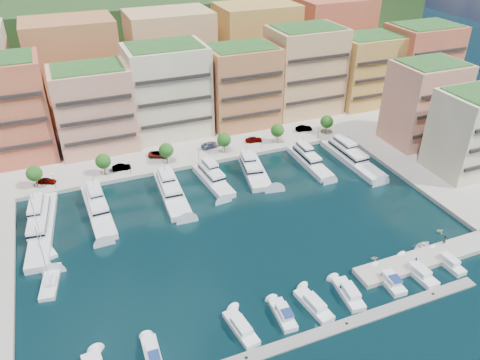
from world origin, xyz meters
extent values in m
plane|color=black|center=(0.00, 0.00, 0.00)|extent=(400.00, 400.00, 0.00)
cube|color=#9E998E|center=(0.00, 62.00, 0.00)|extent=(220.00, 64.00, 2.00)
cube|color=#193616|center=(0.00, 110.00, 0.00)|extent=(240.00, 40.00, 58.00)
cube|color=gray|center=(-3.00, -30.00, 0.00)|extent=(72.00, 2.20, 0.35)
cube|color=#9E998E|center=(30.00, -22.00, 0.00)|extent=(32.00, 5.00, 2.00)
cube|color=#BB4C3E|center=(-44.00, 52.00, 14.00)|extent=(20.00, 16.00, 26.00)
cube|color=black|center=(-44.00, 43.75, 14.00)|extent=(18.40, 0.50, 0.90)
cube|color=tan|center=(-23.00, 50.00, 12.00)|extent=(20.00, 15.00, 22.00)
cube|color=black|center=(-23.00, 42.25, 12.00)|extent=(18.40, 0.50, 0.90)
cube|color=#215222|center=(-23.00, 50.00, 23.40)|extent=(17.60, 13.20, 0.80)
cube|color=#F9E3C1|center=(-2.00, 52.00, 13.50)|extent=(22.00, 16.00, 25.00)
cube|color=black|center=(-2.00, 43.75, 13.50)|extent=(20.24, 0.50, 0.90)
cube|color=#215222|center=(-2.00, 52.00, 26.40)|extent=(19.36, 14.08, 0.80)
cube|color=#BD7246|center=(20.00, 50.00, 12.50)|extent=(20.00, 15.00, 23.00)
cube|color=black|center=(20.00, 42.25, 12.50)|extent=(18.40, 0.50, 0.90)
cube|color=#215222|center=(20.00, 50.00, 24.40)|extent=(17.60, 13.20, 0.80)
cube|color=tan|center=(42.00, 52.00, 14.00)|extent=(22.00, 16.00, 26.00)
cube|color=black|center=(42.00, 43.75, 14.00)|extent=(20.24, 0.50, 0.90)
cube|color=#215222|center=(42.00, 52.00, 27.40)|extent=(19.36, 14.08, 0.80)
cube|color=#BF8646|center=(64.00, 50.00, 12.00)|extent=(20.00, 15.00, 22.00)
cube|color=black|center=(64.00, 42.25, 12.00)|extent=(18.40, 0.50, 0.90)
cube|color=#215222|center=(64.00, 50.00, 23.40)|extent=(17.60, 13.20, 0.80)
cube|color=#BB4C3E|center=(84.00, 48.00, 13.00)|extent=(22.00, 16.00, 24.00)
cube|color=black|center=(84.00, 39.75, 13.00)|extent=(20.24, 0.50, 0.90)
cube|color=#215222|center=(84.00, 48.00, 25.40)|extent=(19.36, 14.08, 0.80)
cube|color=tan|center=(62.00, 20.00, 12.00)|extent=(18.00, 14.00, 22.00)
cube|color=black|center=(62.00, 12.75, 12.00)|extent=(16.56, 0.50, 0.90)
cube|color=#215222|center=(62.00, 20.00, 23.40)|extent=(15.84, 12.32, 0.80)
cube|color=#F9E3C1|center=(62.00, 2.00, 11.00)|extent=(18.00, 14.00, 20.00)
cube|color=#BD7246|center=(-25.00, 74.00, 16.00)|extent=(26.00, 18.00, 30.00)
cube|color=tan|center=(5.00, 74.00, 16.00)|extent=(26.00, 18.00, 30.00)
cube|color=#BF8646|center=(35.00, 74.00, 16.00)|extent=(26.00, 18.00, 30.00)
cube|color=#BB4C3E|center=(65.00, 74.00, 16.00)|extent=(26.00, 18.00, 30.00)
cylinder|color=#473323|center=(-40.00, 33.50, 2.50)|extent=(0.24, 0.24, 3.00)
sphere|color=#174413|center=(-40.00, 33.50, 4.75)|extent=(3.80, 3.80, 3.80)
cylinder|color=#473323|center=(-24.00, 33.50, 2.50)|extent=(0.24, 0.24, 3.00)
sphere|color=#174413|center=(-24.00, 33.50, 4.75)|extent=(3.80, 3.80, 3.80)
cylinder|color=#473323|center=(-8.00, 33.50, 2.50)|extent=(0.24, 0.24, 3.00)
sphere|color=#174413|center=(-8.00, 33.50, 4.75)|extent=(3.80, 3.80, 3.80)
cylinder|color=#473323|center=(8.00, 33.50, 2.50)|extent=(0.24, 0.24, 3.00)
sphere|color=#174413|center=(8.00, 33.50, 4.75)|extent=(3.80, 3.80, 3.80)
cylinder|color=#473323|center=(24.00, 33.50, 2.50)|extent=(0.24, 0.24, 3.00)
sphere|color=#174413|center=(24.00, 33.50, 4.75)|extent=(3.80, 3.80, 3.80)
cylinder|color=#473323|center=(40.00, 33.50, 2.50)|extent=(0.24, 0.24, 3.00)
sphere|color=#174413|center=(40.00, 33.50, 4.75)|extent=(3.80, 3.80, 3.80)
cylinder|color=black|center=(-36.00, 31.20, 3.00)|extent=(0.10, 0.10, 4.00)
sphere|color=#FFF2CC|center=(-36.00, 31.20, 5.05)|extent=(0.30, 0.30, 0.30)
cylinder|color=black|center=(-18.00, 31.20, 3.00)|extent=(0.10, 0.10, 4.00)
sphere|color=#FFF2CC|center=(-18.00, 31.20, 5.05)|extent=(0.30, 0.30, 0.30)
cylinder|color=black|center=(0.00, 31.20, 3.00)|extent=(0.10, 0.10, 4.00)
sphere|color=#FFF2CC|center=(0.00, 31.20, 5.05)|extent=(0.30, 0.30, 0.30)
cylinder|color=black|center=(18.00, 31.20, 3.00)|extent=(0.10, 0.10, 4.00)
sphere|color=#FFF2CC|center=(18.00, 31.20, 5.05)|extent=(0.30, 0.30, 0.30)
cylinder|color=black|center=(36.00, 31.20, 3.00)|extent=(0.10, 0.10, 4.00)
sphere|color=#FFF2CC|center=(36.00, 31.20, 5.05)|extent=(0.30, 0.30, 0.30)
cube|color=silver|center=(-39.61, 15.65, 0.35)|extent=(7.51, 27.04, 2.30)
cube|color=silver|center=(-39.61, 18.32, 2.40)|extent=(5.30, 15.01, 1.80)
cube|color=black|center=(-39.61, 18.32, 2.40)|extent=(5.37, 15.08, 0.55)
cube|color=silver|center=(-39.61, 20.45, 4.00)|extent=(3.55, 8.27, 1.40)
cylinder|color=#B2B2B7|center=(-39.61, 22.06, 5.60)|extent=(0.14, 0.14, 1.80)
cube|color=silver|center=(-27.79, 18.00, 0.35)|extent=(5.35, 22.18, 2.30)
cube|color=silver|center=(-27.79, 20.20, 2.40)|extent=(4.13, 12.25, 1.80)
cube|color=black|center=(-27.79, 20.20, 2.40)|extent=(4.20, 12.31, 0.55)
cube|color=silver|center=(-27.79, 21.96, 4.00)|extent=(2.93, 6.71, 1.40)
cylinder|color=#B2B2B7|center=(-27.79, 23.28, 5.60)|extent=(0.14, 0.14, 1.80)
cube|color=black|center=(-27.79, 18.00, -0.10)|extent=(5.40, 22.23, 0.35)
cube|color=silver|center=(-10.70, 18.65, 0.35)|extent=(5.77, 20.88, 2.30)
cube|color=silver|center=(-10.70, 20.72, 2.40)|extent=(4.49, 11.54, 1.80)
cube|color=black|center=(-10.70, 20.72, 2.40)|extent=(4.56, 11.60, 0.55)
cube|color=silver|center=(-10.70, 22.38, 4.00)|extent=(3.20, 6.33, 1.40)
cylinder|color=#B2B2B7|center=(-10.70, 23.62, 5.60)|extent=(0.14, 0.14, 1.80)
cube|color=silver|center=(0.31, 20.71, 0.35)|extent=(5.93, 16.92, 2.30)
cube|color=silver|center=(0.31, 22.37, 2.40)|extent=(4.40, 9.43, 1.80)
cube|color=black|center=(0.31, 22.37, 2.40)|extent=(4.46, 9.49, 0.55)
cube|color=silver|center=(0.31, 23.70, 4.00)|extent=(3.04, 5.21, 1.40)
cylinder|color=#B2B2B7|center=(0.31, 24.69, 5.60)|extent=(0.14, 0.14, 1.80)
cube|color=silver|center=(11.43, 20.58, 0.35)|extent=(7.88, 17.46, 2.30)
cube|color=silver|center=(11.43, 22.26, 2.40)|extent=(5.68, 9.84, 1.80)
cube|color=black|center=(11.43, 22.26, 2.40)|extent=(5.75, 9.91, 0.55)
cube|color=silver|center=(11.43, 23.61, 4.00)|extent=(3.86, 5.50, 1.40)
cylinder|color=#B2B2B7|center=(11.43, 24.62, 5.60)|extent=(0.14, 0.14, 1.80)
cube|color=black|center=(11.43, 20.58, -0.10)|extent=(7.94, 17.52, 0.35)
cube|color=silver|center=(27.05, 19.84, 0.35)|extent=(4.19, 18.34, 2.30)
cube|color=silver|center=(27.05, 21.67, 2.40)|extent=(3.41, 10.09, 1.80)
cube|color=black|center=(27.05, 21.67, 2.40)|extent=(3.47, 10.15, 0.55)
cube|color=silver|center=(27.05, 23.14, 4.00)|extent=(2.48, 5.51, 1.40)
cylinder|color=#B2B2B7|center=(27.05, 24.24, 5.60)|extent=(0.14, 0.14, 1.80)
cube|color=silver|center=(38.43, 17.20, 0.35)|extent=(5.67, 23.72, 2.30)
cube|color=silver|center=(38.43, 19.56, 2.40)|extent=(4.51, 13.07, 1.80)
cube|color=black|center=(38.43, 19.56, 2.40)|extent=(4.57, 13.14, 0.55)
cube|color=silver|center=(38.43, 21.45, 4.00)|extent=(3.25, 7.15, 1.40)
cylinder|color=#B2B2B7|center=(38.43, 22.86, 5.60)|extent=(0.14, 0.14, 1.80)
cube|color=white|center=(-25.23, -24.50, 0.25)|extent=(2.62, 7.83, 1.40)
cube|color=white|center=(-25.23, -24.89, 1.55)|extent=(1.98, 3.78, 1.10)
cube|color=black|center=(-25.23, -23.34, 1.30)|extent=(1.74, 0.15, 0.55)
cube|color=navy|center=(-25.23, -25.90, 2.15)|extent=(1.75, 2.37, 0.12)
cube|color=white|center=(-10.65, -24.50, 0.25)|extent=(3.64, 8.59, 1.40)
cube|color=white|center=(-10.65, -24.92, 1.55)|extent=(2.51, 4.23, 1.10)
cube|color=black|center=(-10.65, -23.25, 1.30)|extent=(1.85, 0.34, 0.55)
cube|color=white|center=(-2.98, -24.50, 0.25)|extent=(2.95, 7.25, 1.40)
cube|color=white|center=(-2.98, -24.86, 1.55)|extent=(2.17, 3.53, 1.10)
cube|color=black|center=(-2.98, -23.43, 1.30)|extent=(1.81, 0.21, 0.55)
cube|color=navy|center=(-2.98, -25.78, 2.15)|extent=(1.89, 2.24, 0.12)
cube|color=white|center=(2.86, -24.50, 0.25)|extent=(3.75, 8.65, 1.40)
cube|color=white|center=(2.86, -24.92, 1.55)|extent=(2.59, 4.26, 1.10)
cube|color=black|center=(2.86, -23.24, 1.30)|extent=(1.91, 0.35, 0.55)
cube|color=white|center=(9.95, -24.50, 0.25)|extent=(3.55, 8.27, 1.40)
cube|color=white|center=(9.95, -24.90, 1.55)|extent=(2.52, 4.05, 1.10)
cube|color=black|center=(9.95, -23.29, 1.30)|extent=(1.97, 0.30, 0.55)
cube|color=white|center=(18.71, -24.50, 0.25)|extent=(3.14, 7.55, 1.40)
cube|color=white|center=(18.71, -24.87, 1.55)|extent=(2.32, 3.67, 1.10)
cube|color=black|center=(18.71, -23.39, 1.30)|extent=(1.94, 0.22, 0.55)
cube|color=navy|center=(18.71, -25.83, 2.15)|extent=(2.02, 2.33, 0.12)
cube|color=white|center=(25.07, -24.50, 0.25)|extent=(3.26, 8.87, 1.40)
cube|color=white|center=(25.07, -24.94, 1.55)|extent=(2.38, 4.31, 1.10)
cube|color=black|center=(25.07, -23.19, 1.30)|extent=(1.98, 0.22, 0.55)
cube|color=white|center=(32.31, -24.50, 0.25)|extent=(2.64, 7.62, 1.40)
cube|color=white|center=(32.31, -24.88, 1.55)|extent=(1.97, 3.68, 1.10)
cube|color=black|center=(32.31, -23.37, 1.30)|extent=(1.70, 0.16, 0.55)
cube|color=silver|center=(-39.96, 10.18, 0.20)|extent=(5.54, 10.11, 1.20)
cube|color=silver|center=(-39.96, 9.20, 1.10)|extent=(2.28, 2.82, 0.60)
cylinder|color=#B2B2B7|center=(-39.96, 10.67, 6.80)|extent=(0.14, 0.14, 12.00)
cylinder|color=#B2B2B7|center=(-39.96, 8.72, 1.80)|extent=(1.43, 4.21, 0.10)
cube|color=silver|center=(-38.93, -1.27, 0.20)|extent=(4.54, 9.75, 1.20)
cube|color=silver|center=(-38.93, -2.21, 1.10)|extent=(2.10, 2.62, 0.60)
cylinder|color=#B2B2B7|center=(-38.93, -0.80, 6.80)|extent=(0.14, 0.14, 12.00)
cylinder|color=#B2B2B7|center=(-38.93, -2.68, 1.80)|extent=(0.90, 4.17, 0.10)
imported|color=beige|center=(20.17, -18.03, 0.39)|extent=(1.79, 1.65, 0.79)
imported|color=beige|center=(38.21, -15.95, 0.44)|extent=(1.87, 1.68, 0.88)
imported|color=white|center=(31.41, -18.74, 0.44)|extent=(4.98, 4.18, 0.88)
imported|color=gray|center=(-37.70, 34.45, 1.72)|extent=(4.58, 3.33, 1.45)
imported|color=gray|center=(-19.73, 34.30, 1.77)|extent=(4.78, 2.01, 1.53)
imported|color=gray|center=(-9.28, 37.59, 1.77)|extent=(6.06, 4.55, 1.53)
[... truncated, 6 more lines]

